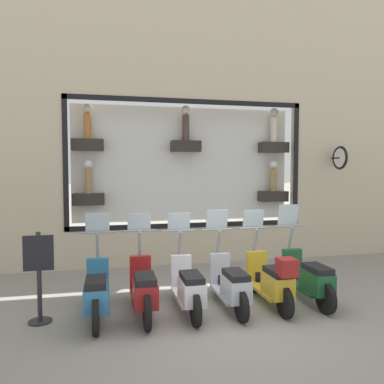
{
  "coord_description": "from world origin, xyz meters",
  "views": [
    {
      "loc": [
        -5.77,
        1.95,
        2.38
      ],
      "look_at": [
        1.66,
        0.29,
        1.93
      ],
      "focal_mm": 35.0,
      "sensor_mm": 36.0,
      "label": 1
    }
  ],
  "objects_px": {
    "scooter_silver_2": "(230,284)",
    "scooter_teal_5": "(97,293)",
    "scooter_green_0": "(309,278)",
    "scooter_white_3": "(188,287)",
    "shop_sign_post": "(39,275)",
    "scooter_red_4": "(144,289)",
    "scooter_yellow_1": "(272,280)"
  },
  "relations": [
    {
      "from": "scooter_green_0",
      "to": "scooter_yellow_1",
      "type": "bearing_deg",
      "value": 95.06
    },
    {
      "from": "scooter_green_0",
      "to": "shop_sign_post",
      "type": "relative_size",
      "value": 1.27
    },
    {
      "from": "scooter_silver_2",
      "to": "shop_sign_post",
      "type": "distance_m",
      "value": 3.1
    },
    {
      "from": "scooter_silver_2",
      "to": "scooter_green_0",
      "type": "bearing_deg",
      "value": -89.83
    },
    {
      "from": "scooter_yellow_1",
      "to": "scooter_white_3",
      "type": "distance_m",
      "value": 1.48
    },
    {
      "from": "scooter_red_4",
      "to": "shop_sign_post",
      "type": "relative_size",
      "value": 1.27
    },
    {
      "from": "scooter_white_3",
      "to": "scooter_red_4",
      "type": "xyz_separation_m",
      "value": [
        0.0,
        0.74,
        0.02
      ]
    },
    {
      "from": "shop_sign_post",
      "to": "scooter_teal_5",
      "type": "bearing_deg",
      "value": -97.27
    },
    {
      "from": "scooter_red_4",
      "to": "scooter_teal_5",
      "type": "distance_m",
      "value": 0.74
    },
    {
      "from": "scooter_yellow_1",
      "to": "scooter_red_4",
      "type": "bearing_deg",
      "value": 88.32
    },
    {
      "from": "scooter_silver_2",
      "to": "scooter_teal_5",
      "type": "xyz_separation_m",
      "value": [
        0.0,
        2.21,
        0.01
      ]
    },
    {
      "from": "scooter_green_0",
      "to": "shop_sign_post",
      "type": "xyz_separation_m",
      "value": [
        0.11,
        4.56,
        0.31
      ]
    },
    {
      "from": "scooter_red_4",
      "to": "scooter_green_0",
      "type": "bearing_deg",
      "value": -89.99
    },
    {
      "from": "scooter_green_0",
      "to": "scooter_teal_5",
      "type": "xyz_separation_m",
      "value": [
        -0.0,
        3.69,
        0.0
      ]
    },
    {
      "from": "scooter_red_4",
      "to": "shop_sign_post",
      "type": "height_order",
      "value": "scooter_red_4"
    },
    {
      "from": "scooter_green_0",
      "to": "scooter_red_4",
      "type": "height_order",
      "value": "scooter_green_0"
    },
    {
      "from": "scooter_teal_5",
      "to": "scooter_green_0",
      "type": "bearing_deg",
      "value": -89.99
    },
    {
      "from": "scooter_silver_2",
      "to": "shop_sign_post",
      "type": "bearing_deg",
      "value": 87.87
    },
    {
      "from": "scooter_silver_2",
      "to": "scooter_teal_5",
      "type": "bearing_deg",
      "value": 89.91
    },
    {
      "from": "scooter_yellow_1",
      "to": "scooter_silver_2",
      "type": "height_order",
      "value": "scooter_silver_2"
    },
    {
      "from": "scooter_yellow_1",
      "to": "scooter_teal_5",
      "type": "xyz_separation_m",
      "value": [
        0.06,
        2.95,
        -0.03
      ]
    },
    {
      "from": "scooter_silver_2",
      "to": "shop_sign_post",
      "type": "xyz_separation_m",
      "value": [
        0.11,
        3.08,
        0.32
      ]
    },
    {
      "from": "scooter_silver_2",
      "to": "shop_sign_post",
      "type": "height_order",
      "value": "scooter_silver_2"
    },
    {
      "from": "scooter_silver_2",
      "to": "scooter_white_3",
      "type": "distance_m",
      "value": 0.74
    },
    {
      "from": "scooter_silver_2",
      "to": "scooter_red_4",
      "type": "bearing_deg",
      "value": 89.85
    },
    {
      "from": "scooter_yellow_1",
      "to": "scooter_red_4",
      "type": "distance_m",
      "value": 2.21
    },
    {
      "from": "scooter_green_0",
      "to": "scooter_white_3",
      "type": "height_order",
      "value": "scooter_green_0"
    },
    {
      "from": "scooter_yellow_1",
      "to": "scooter_silver_2",
      "type": "distance_m",
      "value": 0.74
    },
    {
      "from": "scooter_white_3",
      "to": "scooter_red_4",
      "type": "distance_m",
      "value": 0.74
    },
    {
      "from": "scooter_white_3",
      "to": "shop_sign_post",
      "type": "xyz_separation_m",
      "value": [
        0.11,
        2.34,
        0.32
      ]
    },
    {
      "from": "shop_sign_post",
      "to": "scooter_green_0",
      "type": "bearing_deg",
      "value": -91.38
    },
    {
      "from": "scooter_green_0",
      "to": "scooter_red_4",
      "type": "relative_size",
      "value": 1.0
    }
  ]
}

